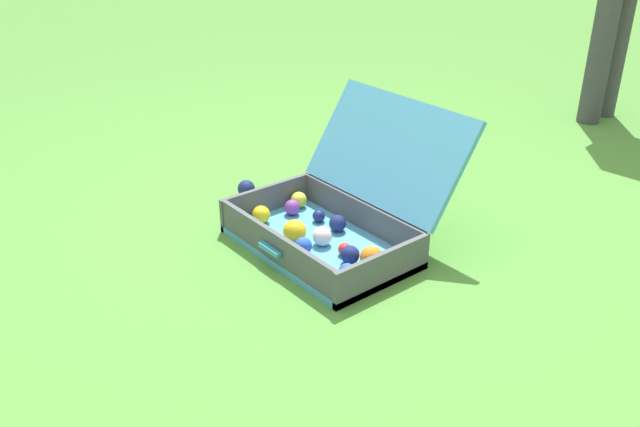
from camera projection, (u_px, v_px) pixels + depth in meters
ground_plane at (311, 244)px, 2.40m from camera, size 16.00×16.00×0.00m
open_suitcase at (338, 215)px, 2.37m from camera, size 0.67×0.66×0.47m
stray_ball_on_grass at (246, 189)px, 2.75m from camera, size 0.07×0.07×0.07m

